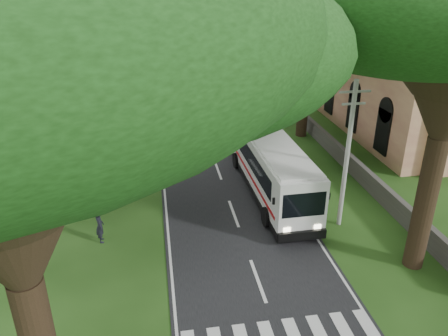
{
  "coord_description": "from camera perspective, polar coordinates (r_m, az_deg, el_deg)",
  "views": [
    {
      "loc": [
        -4.05,
        -13.3,
        12.67
      ],
      "look_at": [
        -0.3,
        9.58,
        2.2
      ],
      "focal_mm": 35.0,
      "sensor_mm": 36.0,
      "label": 1
    }
  ],
  "objects": [
    {
      "name": "road",
      "position": [
        40.54,
        -3.12,
        6.07
      ],
      "size": [
        8.0,
        120.0,
        0.04
      ],
      "primitive_type": "cube",
      "color": "black",
      "rests_on": "ground"
    },
    {
      "name": "coach_bus",
      "position": [
        27.02,
        5.95,
        0.72
      ],
      "size": [
        3.05,
        12.14,
        3.57
      ],
      "rotation": [
        0.0,
        0.0,
        0.02
      ],
      "color": "silver",
      "rests_on": "ground"
    },
    {
      "name": "distant_car_b",
      "position": [
        71.84,
        -6.8,
        14.54
      ],
      "size": [
        2.48,
        4.17,
        1.3
      ],
      "primitive_type": "imported",
      "rotation": [
        0.0,
        0.0,
        0.3
      ],
      "color": "navy",
      "rests_on": "road"
    },
    {
      "name": "pole_mid",
      "position": [
        41.32,
        4.36,
        12.38
      ],
      "size": [
        1.6,
        0.24,
        8.0
      ],
      "color": "gray",
      "rests_on": "ground"
    },
    {
      "name": "church",
      "position": [
        41.89,
        22.95,
        11.76
      ],
      "size": [
        14.0,
        24.0,
        11.6
      ],
      "color": "#BC6F5C",
      "rests_on": "ground"
    },
    {
      "name": "pole_near",
      "position": [
        23.15,
        15.81,
        1.82
      ],
      "size": [
        1.6,
        0.24,
        8.0
      ],
      "color": "gray",
      "rests_on": "ground"
    },
    {
      "name": "ground",
      "position": [
        18.81,
        5.93,
        -18.2
      ],
      "size": [
        140.0,
        140.0,
        0.0
      ],
      "primitive_type": "plane",
      "color": "#1E4012",
      "rests_on": "ground"
    },
    {
      "name": "pole_far",
      "position": [
        60.66,
        -0.16,
        16.26
      ],
      "size": [
        1.6,
        0.24,
        8.0
      ],
      "color": "gray",
      "rests_on": "ground"
    },
    {
      "name": "distant_car_c",
      "position": [
        69.58,
        -5.33,
        14.26
      ],
      "size": [
        2.9,
        4.63,
        1.25
      ],
      "primitive_type": "imported",
      "rotation": [
        0.0,
        0.0,
        2.86
      ],
      "color": "maroon",
      "rests_on": "road"
    },
    {
      "name": "property_wall",
      "position": [
        41.32,
        9.61,
        6.98
      ],
      "size": [
        0.35,
        50.0,
        1.2
      ],
      "primitive_type": "cube",
      "color": "#383533",
      "rests_on": "ground"
    },
    {
      "name": "pedestrian",
      "position": [
        23.16,
        -15.91,
        -7.34
      ],
      "size": [
        0.52,
        0.71,
        1.77
      ],
      "primitive_type": "imported",
      "rotation": [
        0.0,
        0.0,
        1.74
      ],
      "color": "black",
      "rests_on": "ground"
    }
  ]
}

